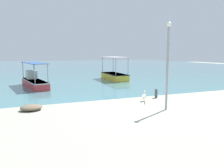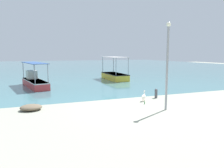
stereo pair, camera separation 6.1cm
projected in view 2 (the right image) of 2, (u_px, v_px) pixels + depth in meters
name	position (u px, v px, depth m)	size (l,w,h in m)	color
ground	(128.00, 108.00, 14.23)	(120.00, 120.00, 0.00)	gray
harbor_water	(51.00, 67.00, 58.50)	(110.00, 90.00, 0.00)	#43737B
fishing_boat_near_left	(115.00, 75.00, 29.65)	(2.04, 5.67, 3.06)	gold
fishing_boat_center	(34.00, 81.00, 23.19)	(2.63, 6.62, 2.58)	#BA3538
pelican	(144.00, 96.00, 16.29)	(0.67, 0.62, 0.80)	#E0997A
lamp_post	(167.00, 61.00, 13.47)	(0.28, 0.28, 5.43)	gray
mooring_bollard	(156.00, 93.00, 17.45)	(0.23, 0.23, 0.76)	#47474C
net_pile	(31.00, 107.00, 13.73)	(1.34, 1.14, 0.37)	#6B5D49
glass_bottle	(145.00, 103.00, 15.37)	(0.07, 0.07, 0.27)	#3F7F4C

